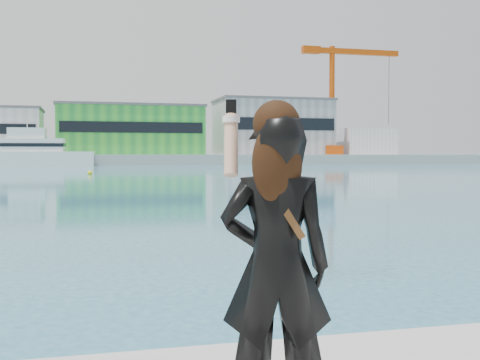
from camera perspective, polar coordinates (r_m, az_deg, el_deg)
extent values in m
cube|color=#9E9E99|center=(132.98, -13.88, 1.93)|extent=(320.00, 40.00, 2.00)
cube|color=green|center=(131.40, -10.39, 4.57)|extent=(30.00, 16.00, 10.00)
cube|color=black|center=(123.35, -10.12, 4.95)|extent=(28.50, 0.20, 2.20)
cube|color=#59595B|center=(131.70, -10.41, 6.85)|extent=(30.60, 16.32, 0.50)
cube|color=gray|center=(137.51, 3.07, 4.93)|extent=(25.00, 15.00, 12.00)
cube|color=black|center=(130.32, 4.09, 5.33)|extent=(23.75, 0.20, 2.64)
cube|color=#59595B|center=(137.92, 3.08, 7.52)|extent=(25.50, 15.30, 0.50)
cube|color=silver|center=(143.79, 11.72, 3.58)|extent=(12.00, 10.00, 6.00)
cube|color=#D0490C|center=(135.94, 8.67, 2.83)|extent=(4.00, 4.00, 2.00)
cylinder|color=#D0490C|center=(136.55, 8.70, 7.87)|extent=(1.20, 1.20, 22.00)
cube|color=#D0490C|center=(140.29, 11.03, 11.82)|extent=(20.00, 1.20, 1.20)
cube|color=#D0490C|center=(135.99, 6.75, 12.15)|extent=(4.00, 1.60, 1.60)
cylinder|color=black|center=(142.82, 13.93, 8.39)|extent=(0.10, 0.10, 16.00)
cylinder|color=silver|center=(126.24, -3.79, 4.24)|extent=(0.16, 0.16, 8.00)
cube|color=#E34F0D|center=(126.50, -3.53, 5.78)|extent=(1.20, 0.04, 0.80)
cube|color=white|center=(115.00, -18.43, 1.94)|extent=(19.52, 6.61, 2.56)
cube|color=white|center=(115.16, -18.98, 3.15)|extent=(10.94, 5.19, 2.35)
cube|color=white|center=(115.37, -19.52, 4.20)|extent=(6.63, 4.05, 1.92)
cube|color=black|center=(115.16, -18.98, 3.15)|extent=(11.16, 5.31, 0.64)
cylinder|color=silver|center=(115.45, -19.53, 5.21)|extent=(0.17, 0.17, 2.13)
sphere|color=yellow|center=(63.96, -14.04, 0.52)|extent=(0.50, 0.50, 0.50)
imported|color=black|center=(2.97, 3.43, -8.25)|extent=(0.62, 0.48, 1.49)
sphere|color=black|center=(2.90, 3.49, 5.34)|extent=(0.23, 0.23, 0.23)
ellipsoid|color=black|center=(2.84, 3.55, 1.58)|extent=(0.25, 0.13, 0.40)
cylinder|color=tan|center=(3.01, -0.86, 3.34)|extent=(0.11, 0.19, 0.32)
cylinder|color=white|center=(3.05, -0.85, 5.76)|extent=(0.09, 0.09, 0.03)
cube|color=black|center=(3.10, -0.85, 6.64)|extent=(0.06, 0.03, 0.11)
cube|color=#4C2D14|center=(2.84, 4.16, -2.64)|extent=(0.21, 0.07, 0.31)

